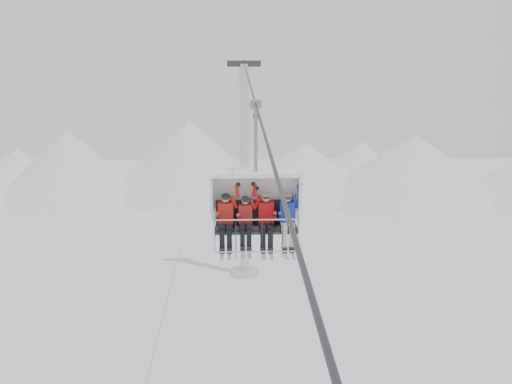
{
  "coord_description": "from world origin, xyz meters",
  "views": [
    {
      "loc": [
        -0.54,
        -16.71,
        15.17
      ],
      "look_at": [
        0.0,
        0.0,
        10.97
      ],
      "focal_mm": 45.0,
      "sensor_mm": 36.0,
      "label": 1
    }
  ],
  "objects_px": {
    "chairlift_carrier": "(256,199)",
    "skier_far_left": "(226,219)",
    "skier_center_right": "(266,218)",
    "skier_center_left": "(245,220)",
    "lift_tower_right": "(245,187)",
    "skier_far_right": "(287,218)"
  },
  "relations": [
    {
      "from": "chairlift_carrier",
      "to": "skier_center_right",
      "type": "relative_size",
      "value": 2.36
    },
    {
      "from": "skier_center_left",
      "to": "skier_far_right",
      "type": "height_order",
      "value": "skier_far_right"
    },
    {
      "from": "skier_far_left",
      "to": "skier_center_left",
      "type": "height_order",
      "value": "skier_far_left"
    },
    {
      "from": "chairlift_carrier",
      "to": "skier_far_left",
      "type": "distance_m",
      "value": 1.0
    },
    {
      "from": "lift_tower_right",
      "to": "skier_far_left",
      "type": "relative_size",
      "value": 7.99
    },
    {
      "from": "chairlift_carrier",
      "to": "skier_far_left",
      "type": "relative_size",
      "value": 2.36
    },
    {
      "from": "chairlift_carrier",
      "to": "skier_center_left",
      "type": "relative_size",
      "value": 2.36
    },
    {
      "from": "skier_far_left",
      "to": "skier_center_left",
      "type": "xyz_separation_m",
      "value": [
        0.54,
        -0.01,
        -0.04
      ]
    },
    {
      "from": "lift_tower_right",
      "to": "skier_far_left",
      "type": "distance_m",
      "value": 22.43
    },
    {
      "from": "skier_far_left",
      "to": "skier_far_right",
      "type": "xyz_separation_m",
      "value": [
        1.68,
        -0.0,
        -0.0
      ]
    },
    {
      "from": "chairlift_carrier",
      "to": "skier_far_left",
      "type": "height_order",
      "value": "chairlift_carrier"
    },
    {
      "from": "skier_center_right",
      "to": "lift_tower_right",
      "type": "bearing_deg",
      "value": 90.73
    },
    {
      "from": "lift_tower_right",
      "to": "skier_center_left",
      "type": "relative_size",
      "value": 7.99
    },
    {
      "from": "chairlift_carrier",
      "to": "skier_center_right",
      "type": "bearing_deg",
      "value": -47.45
    },
    {
      "from": "lift_tower_right",
      "to": "chairlift_carrier",
      "type": "xyz_separation_m",
      "value": [
        0.0,
        -21.67,
        4.91
      ]
    },
    {
      "from": "skier_far_left",
      "to": "skier_far_right",
      "type": "relative_size",
      "value": 1.0
    },
    {
      "from": "skier_center_left",
      "to": "skier_center_right",
      "type": "bearing_deg",
      "value": 1.25
    },
    {
      "from": "skier_far_left",
      "to": "skier_center_left",
      "type": "relative_size",
      "value": 1.0
    },
    {
      "from": "skier_center_right",
      "to": "skier_far_right",
      "type": "xyz_separation_m",
      "value": [
        0.58,
        -0.0,
        -0.01
      ]
    },
    {
      "from": "chairlift_carrier",
      "to": "skier_far_right",
      "type": "height_order",
      "value": "chairlift_carrier"
    },
    {
      "from": "skier_far_left",
      "to": "skier_far_right",
      "type": "distance_m",
      "value": 1.68
    },
    {
      "from": "skier_center_right",
      "to": "skier_far_right",
      "type": "distance_m",
      "value": 0.58
    }
  ]
}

